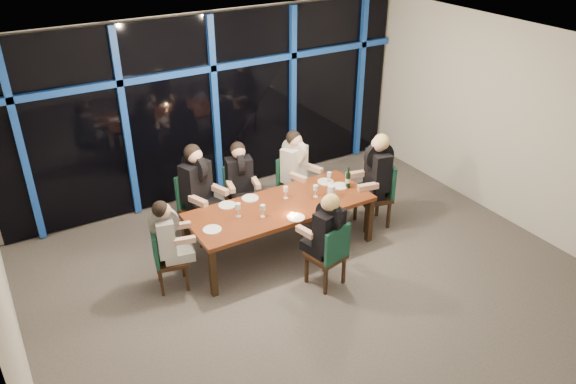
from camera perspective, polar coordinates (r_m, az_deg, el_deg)
name	(u,v)px	position (r m, az deg, el deg)	size (l,w,h in m)	color
room	(314,140)	(6.57, 2.68, 5.30)	(7.04, 7.00, 3.02)	#5D5752
window_wall	(214,104)	(9.17, -7.48, 8.81)	(6.86, 0.43, 2.94)	black
dining_table	(281,209)	(7.79, -0.75, -1.77)	(2.60, 1.00, 0.75)	brown
chair_far_left	(195,202)	(8.30, -9.38, -1.05)	(0.61, 0.61, 1.02)	black
chair_far_mid	(239,192)	(8.59, -4.97, -0.04)	(0.51, 0.51, 0.93)	black
chair_far_right	(292,182)	(8.81, 0.39, 1.01)	(0.57, 0.57, 0.96)	black
chair_end_left	(164,256)	(7.36, -12.46, -6.38)	(0.48, 0.48, 0.87)	black
chair_end_right	(379,191)	(8.61, 9.22, 0.15)	(0.56, 0.56, 1.02)	black
chair_near_mid	(331,253)	(7.22, 4.35, -6.18)	(0.51, 0.51, 0.92)	black
diner_far_left	(197,180)	(8.05, -9.19, 1.26)	(0.62, 0.70, 0.99)	black
diner_far_mid	(240,173)	(8.35, -4.94, 1.94)	(0.51, 0.62, 0.90)	black
diner_far_right	(296,162)	(8.60, 0.82, 3.11)	(0.58, 0.66, 0.94)	beige
diner_end_left	(167,232)	(7.17, -12.16, -4.00)	(0.58, 0.48, 0.85)	black
diner_end_right	(376,167)	(8.39, 8.91, 2.48)	(0.68, 0.56, 0.99)	black
diner_near_mid	(327,226)	(7.06, 3.99, -3.47)	(0.51, 0.62, 0.90)	black
plate_far_left	(227,205)	(7.79, -6.22, -1.33)	(0.24, 0.24, 0.01)	white
plate_far_mid	(250,198)	(7.93, -3.86, -0.63)	(0.24, 0.24, 0.01)	white
plate_far_right	(326,182)	(8.37, 3.84, 1.05)	(0.24, 0.24, 0.01)	white
plate_end_left	(212,230)	(7.27, -7.71, -3.81)	(0.24, 0.24, 0.01)	white
plate_end_right	(340,186)	(8.27, 5.30, 0.61)	(0.24, 0.24, 0.01)	white
plate_near_mid	(296,218)	(7.46, 0.81, -2.61)	(0.24, 0.24, 0.01)	white
wine_bottle	(348,180)	(8.20, 6.11, 1.23)	(0.07, 0.07, 0.32)	black
water_pitcher	(331,192)	(7.91, 4.42, 0.02)	(0.12, 0.11, 0.19)	white
tea_light	(292,214)	(7.52, 0.42, -2.26)	(0.05, 0.05, 0.03)	#F8A64A
wine_glass_a	(263,208)	(7.43, -2.59, -1.66)	(0.07, 0.07, 0.18)	silver
wine_glass_b	(286,190)	(7.87, -0.25, 0.22)	(0.07, 0.07, 0.18)	silver
wine_glass_c	(316,189)	(7.90, 2.82, 0.35)	(0.07, 0.07, 0.18)	silver
wine_glass_d	(238,207)	(7.45, -5.11, -1.54)	(0.08, 0.08, 0.20)	silver
wine_glass_e	(329,175)	(8.31, 4.21, 1.72)	(0.07, 0.07, 0.17)	silver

